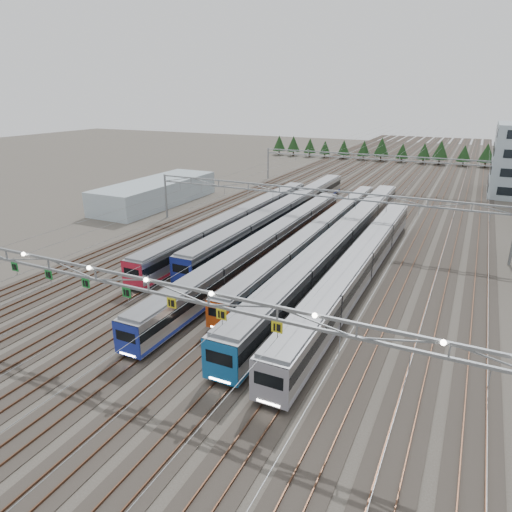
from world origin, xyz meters
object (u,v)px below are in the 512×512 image
at_px(train_a, 239,221).
at_px(gantry_far, 375,161).
at_px(train_f, 359,266).
at_px(gantry_mid, 313,198).
at_px(train_b, 283,213).
at_px(west_shed, 156,192).
at_px(train_c, 267,245).
at_px(gantry_near, 147,289).
at_px(train_e, 341,242).
at_px(train_d, 320,232).

relative_size(train_a, gantry_far, 0.93).
distance_m(train_f, gantry_mid, 19.23).
bearing_deg(train_b, west_shed, 172.23).
height_order(train_b, gantry_far, gantry_far).
distance_m(train_c, train_f, 13.80).
relative_size(train_b, gantry_near, 1.08).
height_order(train_e, gantry_near, gantry_near).
bearing_deg(train_b, gantry_far, 80.60).
bearing_deg(train_e, train_a, 167.44).
distance_m(train_d, gantry_near, 37.78).
bearing_deg(train_c, gantry_near, -85.49).
bearing_deg(train_c, west_shed, 149.24).
height_order(train_c, gantry_far, gantry_far).
relative_size(train_f, gantry_near, 0.94).
xyz_separation_m(gantry_near, gantry_mid, (0.05, 40.12, -0.70)).
relative_size(train_d, gantry_mid, 1.09).
bearing_deg(train_f, train_e, 119.97).
xyz_separation_m(train_f, gantry_near, (-11.30, -25.08, 4.82)).
xyz_separation_m(train_e, west_shed, (-43.40, 15.53, 0.03)).
bearing_deg(train_d, train_e, -44.80).
height_order(train_c, gantry_mid, gantry_mid).
bearing_deg(train_f, gantry_far, 100.61).
height_order(gantry_near, gantry_mid, gantry_near).
distance_m(train_a, gantry_mid, 12.44).
height_order(train_a, gantry_near, gantry_near).
relative_size(gantry_mid, west_shed, 1.88).
relative_size(train_c, train_e, 0.86).
distance_m(train_b, train_e, 17.70).
height_order(train_f, west_shed, west_shed).
relative_size(train_b, gantry_mid, 1.08).
distance_m(train_a, train_f, 25.41).
height_order(train_d, west_shed, west_shed).
distance_m(train_c, gantry_far, 57.39).
height_order(train_a, train_e, train_e).
distance_m(train_c, train_e, 10.27).
xyz_separation_m(train_a, train_d, (13.50, 0.46, -0.24)).
relative_size(train_c, gantry_far, 1.02).
bearing_deg(gantry_mid, train_d, -50.89).
bearing_deg(train_b, gantry_mid, -31.95).
height_order(train_a, train_b, train_b).
bearing_deg(train_c, train_e, 28.81).
relative_size(gantry_near, gantry_far, 1.00).
distance_m(train_b, gantry_far, 41.55).
relative_size(train_b, gantry_far, 1.08).
xyz_separation_m(train_c, gantry_mid, (2.25, 12.19, 4.31)).
height_order(train_e, gantry_far, gantry_far).
relative_size(train_a, train_c, 0.92).
height_order(train_b, train_d, train_b).
height_order(train_f, gantry_near, gantry_near).
bearing_deg(train_a, gantry_near, -73.11).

